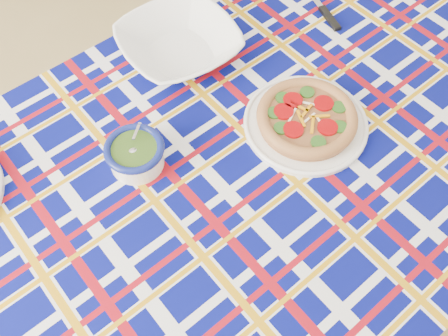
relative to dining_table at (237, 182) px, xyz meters
name	(u,v)px	position (x,y,z in m)	size (l,w,h in m)	color
floor	(130,334)	(-0.40, -0.05, -0.72)	(4.00, 4.00, 0.00)	#967E4D
dining_table	(237,182)	(0.00, 0.00, 0.00)	(1.96, 1.58, 0.80)	brown
tablecloth	(237,176)	(0.00, 0.00, 0.03)	(1.74, 1.10, 0.11)	#050A62
main_focaccia_plate	(307,118)	(0.19, 0.05, 0.11)	(0.31, 0.31, 0.06)	brown
pesto_bowl	(135,153)	(-0.22, 0.08, 0.12)	(0.14, 0.14, 0.08)	#223C10
serving_bowl	(179,44)	(-0.02, 0.38, 0.12)	(0.30, 0.30, 0.07)	white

